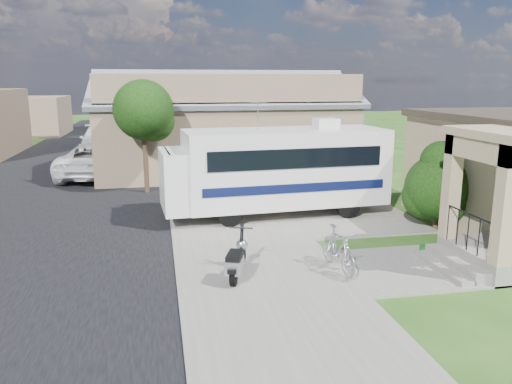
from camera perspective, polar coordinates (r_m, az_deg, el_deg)
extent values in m
plane|color=#224512|center=(12.85, 4.39, -7.97)|extent=(120.00, 120.00, 0.00)
cube|color=black|center=(22.45, -21.75, 0.13)|extent=(9.00, 80.00, 0.02)
cube|color=slate|center=(22.16, -5.02, 0.89)|extent=(4.00, 80.00, 0.06)
cube|color=slate|center=(17.36, 5.21, -2.42)|extent=(7.00, 6.00, 0.05)
cube|color=slate|center=(13.09, 18.49, -8.10)|extent=(4.00, 3.00, 0.05)
cube|color=black|center=(16.99, 20.09, 2.31)|extent=(0.04, 1.10, 1.20)
cube|color=slate|center=(13.69, 25.42, -6.79)|extent=(1.60, 2.40, 0.50)
cube|color=slate|center=(13.16, 21.85, -7.63)|extent=(0.40, 2.16, 0.32)
cube|color=slate|center=(13.01, 20.51, -8.14)|extent=(0.35, 2.16, 0.16)
cube|color=tan|center=(13.75, 21.45, 0.57)|extent=(0.35, 0.35, 2.70)
cube|color=tan|center=(12.11, 26.59, -1.43)|extent=(0.35, 0.35, 2.70)
cube|color=tan|center=(12.73, 24.29, 4.46)|extent=(0.35, 2.40, 0.50)
cylinder|color=black|center=(12.94, 23.23, -2.34)|extent=(0.04, 1.70, 0.04)
cube|color=#7A614C|center=(25.93, -3.86, 6.57)|extent=(12.00, 8.00, 3.60)
cube|color=slate|center=(23.81, -3.31, 11.71)|extent=(12.50, 4.40, 1.78)
cube|color=slate|center=(27.78, -4.47, 11.82)|extent=(12.50, 4.40, 1.78)
cube|color=slate|center=(25.79, -3.96, 13.33)|extent=(12.50, 0.50, 0.22)
cube|color=#7A614C|center=(21.93, -2.61, 11.65)|extent=(11.76, 0.20, 1.30)
cube|color=#7A614C|center=(47.16, -25.78, 7.82)|extent=(8.00, 7.00, 3.20)
cylinder|color=#302215|center=(20.80, -12.51, 4.19)|extent=(0.20, 0.20, 3.15)
sphere|color=black|center=(20.62, -12.75, 9.14)|extent=(2.40, 2.40, 2.40)
sphere|color=black|center=(20.84, -11.57, 7.99)|extent=(1.68, 1.68, 1.68)
cylinder|color=#302215|center=(30.72, -12.17, 6.97)|extent=(0.20, 0.20, 3.29)
sphere|color=black|center=(30.60, -12.33, 10.47)|extent=(2.40, 2.40, 2.40)
sphere|color=black|center=(30.82, -11.53, 9.64)|extent=(1.68, 1.68, 1.68)
cylinder|color=#302215|center=(39.70, -11.99, 7.99)|extent=(0.20, 0.20, 3.01)
sphere|color=black|center=(39.61, -12.10, 10.47)|extent=(2.40, 2.40, 2.40)
sphere|color=black|center=(39.82, -11.49, 9.88)|extent=(1.68, 1.68, 1.68)
cube|color=silver|center=(16.87, 3.34, 2.93)|extent=(6.86, 2.84, 2.49)
cube|color=silver|center=(16.17, -9.38, 1.31)|extent=(0.92, 2.32, 1.92)
cube|color=black|center=(16.06, -10.06, 3.13)|extent=(0.19, 2.04, 0.86)
cube|color=black|center=(15.67, 4.75, 3.82)|extent=(5.70, 0.40, 0.62)
cube|color=black|center=(17.95, 2.15, 4.97)|extent=(5.70, 0.40, 0.62)
cube|color=#0A1036|center=(15.84, 4.69, 0.43)|extent=(6.03, 0.42, 0.29)
cube|color=#0A1036|center=(18.10, 2.12, 1.99)|extent=(6.03, 0.42, 0.29)
cube|color=silver|center=(17.20, 8.01, 7.78)|extent=(0.81, 0.72, 0.34)
cylinder|color=#9E9EA5|center=(16.40, 0.19, 8.75)|extent=(0.04, 0.04, 0.96)
cylinder|color=black|center=(15.60, -3.03, -2.57)|extent=(0.78, 0.32, 0.77)
cylinder|color=black|center=(17.61, -4.45, -0.83)|extent=(0.78, 0.32, 0.77)
cylinder|color=black|center=(16.86, 10.50, -1.61)|extent=(0.78, 0.32, 0.77)
cylinder|color=black|center=(18.73, 7.75, -0.09)|extent=(0.78, 0.32, 0.77)
cylinder|color=#302215|center=(16.45, 19.88, -2.61)|extent=(0.16, 0.16, 0.81)
sphere|color=black|center=(16.25, 20.12, 0.50)|extent=(2.03, 2.03, 2.03)
sphere|color=black|center=(16.64, 20.89, 2.14)|extent=(1.62, 1.62, 1.62)
sphere|color=black|center=(16.33, 18.76, -0.44)|extent=(1.42, 1.42, 1.42)
sphere|color=black|center=(16.19, 21.18, -1.10)|extent=(1.22, 1.22, 1.22)
sphere|color=black|center=(16.11, 20.34, 3.33)|extent=(1.22, 1.22, 1.22)
cylinder|color=black|center=(11.19, -2.58, -9.55)|extent=(0.27, 0.47, 0.46)
cylinder|color=black|center=(12.25, -1.61, -7.55)|extent=(0.27, 0.47, 0.46)
cube|color=#9E9EA5|center=(11.65, -2.11, -8.31)|extent=(0.48, 0.64, 0.08)
cube|color=#9E9EA5|center=(11.21, -2.49, -8.37)|extent=(0.52, 0.66, 0.31)
cube|color=black|center=(11.19, -2.45, -7.27)|extent=(0.50, 0.69, 0.13)
cube|color=black|center=(10.98, -2.73, -8.95)|extent=(0.25, 0.26, 0.10)
cylinder|color=black|center=(12.04, -1.68, -5.81)|extent=(0.19, 0.36, 0.87)
sphere|color=#9E9EA5|center=(12.13, -1.62, -6.03)|extent=(0.29, 0.29, 0.29)
sphere|color=black|center=(12.21, -1.55, -5.90)|extent=(0.13, 0.13, 0.13)
cylinder|color=black|center=(11.84, -1.75, -4.11)|extent=(0.55, 0.22, 0.04)
cube|color=black|center=(12.20, -1.61, -7.00)|extent=(0.23, 0.32, 0.06)
imported|color=#9E9EA5|center=(12.13, 9.36, -6.73)|extent=(0.66, 1.80, 1.06)
imported|color=white|center=(25.07, -17.42, 3.57)|extent=(3.77, 6.33, 1.65)
imported|color=white|center=(32.19, -17.23, 5.56)|extent=(2.98, 6.26, 1.76)
cylinder|color=#125D1B|center=(14.19, 18.89, -6.27)|extent=(0.37, 0.37, 0.17)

